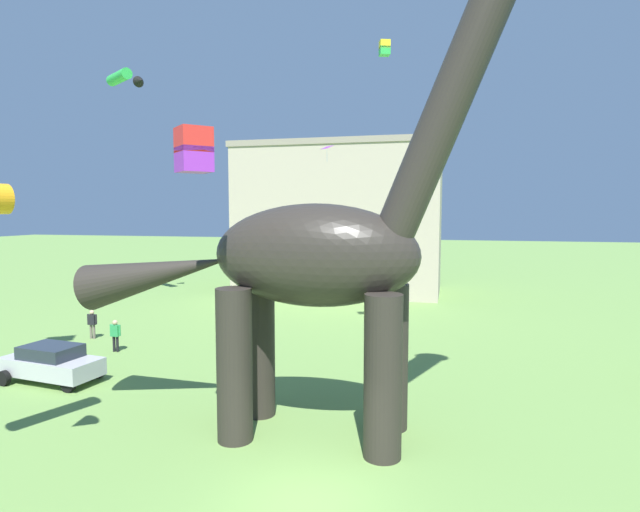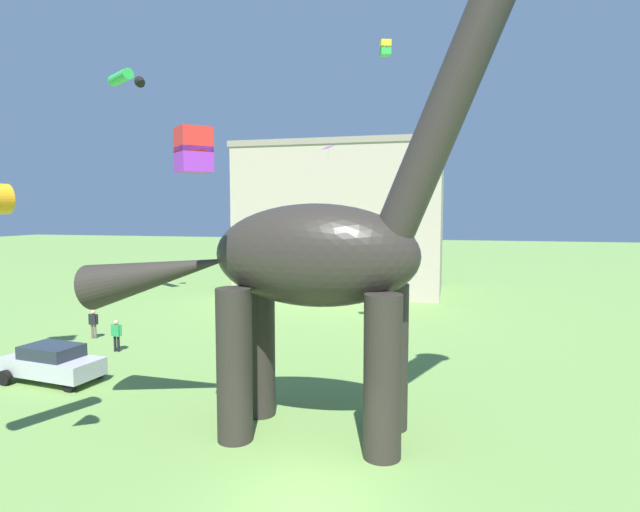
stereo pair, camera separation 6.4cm
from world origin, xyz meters
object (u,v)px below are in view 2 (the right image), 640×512
at_px(person_strolling_adult, 93,321).
at_px(kite_high_left, 125,78).
at_px(kite_high_right, 194,150).
at_px(kite_near_high, 385,48).
at_px(parked_sedan_left, 52,363).
at_px(person_watching_child, 116,332).
at_px(kite_near_low, 328,147).
at_px(dinosaur_sculpture, 312,255).

xyz_separation_m(person_strolling_adult, kite_high_left, (-4.00, 9.47, 15.81)).
bearing_deg(kite_high_right, kite_high_left, 128.20).
xyz_separation_m(kite_high_right, kite_near_high, (3.53, 12.80, 6.22)).
bearing_deg(parked_sedan_left, kite_high_right, -20.45).
bearing_deg(kite_high_left, kite_high_right, -51.80).
bearing_deg(kite_near_high, parked_sedan_left, -147.81).
bearing_deg(parked_sedan_left, kite_near_high, 39.03).
bearing_deg(kite_high_right, kite_near_high, 74.58).
bearing_deg(kite_high_left, person_watching_child, -58.86).
xyz_separation_m(kite_high_right, kite_near_low, (-1.30, 21.12, 2.60)).
height_order(dinosaur_sculpture, kite_high_right, dinosaur_sculpture).
height_order(dinosaur_sculpture, kite_near_low, dinosaur_sculpture).
bearing_deg(kite_high_right, dinosaur_sculpture, 44.29).
relative_size(kite_high_right, kite_near_high, 1.73).
bearing_deg(person_watching_child, dinosaur_sculpture, 79.74).
bearing_deg(person_strolling_adult, parked_sedan_left, -72.25).
distance_m(person_watching_child, kite_near_high, 19.44).
relative_size(kite_high_right, kite_high_left, 0.40).
relative_size(parked_sedan_left, kite_high_right, 3.64).
bearing_deg(person_strolling_adult, dinosaur_sculpture, -38.60).
distance_m(person_watching_child, kite_high_left, 20.75).
height_order(person_watching_child, person_strolling_adult, person_watching_child).
bearing_deg(person_watching_child, kite_high_right, 64.47).
distance_m(parked_sedan_left, person_strolling_adult, 7.47).
relative_size(person_strolling_adult, kite_near_low, 1.54).
bearing_deg(dinosaur_sculpture, parked_sedan_left, 151.53).
relative_size(kite_near_high, kite_high_left, 0.23).
relative_size(dinosaur_sculpture, person_strolling_adult, 9.83).
bearing_deg(kite_near_low, dinosaur_sculpture, -78.00).
distance_m(person_strolling_adult, kite_near_low, 18.05).
bearing_deg(kite_high_left, dinosaur_sculpture, -43.86).
xyz_separation_m(person_watching_child, kite_high_right, (9.54, -9.45, 7.78)).
xyz_separation_m(dinosaur_sculpture, kite_high_right, (-2.64, -2.57, 3.02)).
bearing_deg(kite_near_low, kite_high_left, -179.39).
bearing_deg(dinosaur_sculpture, kite_near_low, 84.00).
height_order(dinosaur_sculpture, person_strolling_adult, dinosaur_sculpture).
height_order(person_strolling_adult, kite_near_high, kite_near_high).
distance_m(kite_near_low, kite_high_left, 16.13).
relative_size(kite_high_right, kite_near_low, 1.15).
relative_size(parked_sedan_left, kite_near_low, 4.18).
distance_m(parked_sedan_left, kite_near_high, 20.70).
height_order(parked_sedan_left, kite_high_left, kite_high_left).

